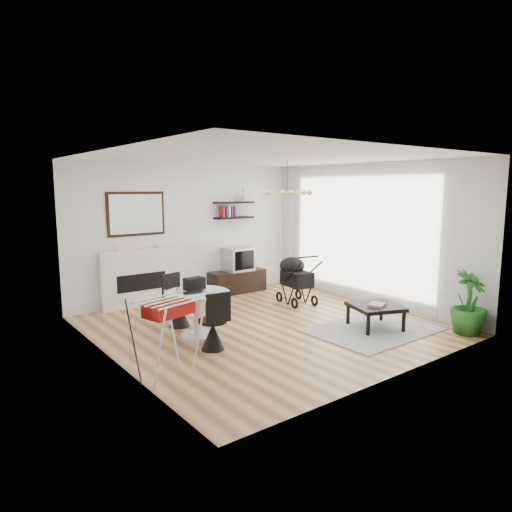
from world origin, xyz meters
TOP-DOWN VIEW (x-y plane):
  - floor at (0.00, 0.00)m, footprint 5.00×5.00m
  - ceiling at (0.00, 0.00)m, footprint 5.00×5.00m
  - wall_back at (0.00, 2.50)m, footprint 5.00×0.00m
  - wall_left at (-2.50, 0.00)m, footprint 0.00×5.00m
  - wall_right at (2.50, 0.00)m, footprint 0.00×5.00m
  - sheer_curtain at (2.40, 0.20)m, footprint 0.04×3.60m
  - fireplace at (-1.10, 2.42)m, footprint 1.50×0.17m
  - shelf_lower at (1.03, 2.37)m, footprint 0.90×0.25m
  - shelf_upper at (1.03, 2.37)m, footprint 0.90×0.25m
  - pendant_lamp at (0.70, 0.30)m, footprint 0.90×0.90m
  - tv_console at (1.03, 2.27)m, footprint 1.26×0.44m
  - crt_tv at (1.04, 2.27)m, footprint 0.58×0.50m
  - dining_table at (-1.16, 0.16)m, footprint 0.96×0.96m
  - laptop at (-1.25, 0.08)m, footprint 0.34×0.22m
  - black_bag at (-1.11, 0.33)m, footprint 0.32×0.21m
  - newspaper at (-0.96, 0.02)m, footprint 0.38×0.34m
  - drinking_glass at (-1.42, 0.26)m, footprint 0.05×0.05m
  - chair_far at (-1.12, 0.85)m, footprint 0.44×0.45m
  - chair_near at (-1.25, -0.42)m, footprint 0.40×0.42m
  - drying_rack at (-2.18, -0.88)m, footprint 0.76×0.73m
  - stroller at (1.41, 0.84)m, footprint 0.63×0.87m
  - rug at (1.24, -1.19)m, footprint 1.98×1.43m
  - coffee_table at (1.33, -1.15)m, footprint 0.94×0.94m
  - magazines at (1.28, -1.22)m, footprint 0.34×0.30m
  - potted_plant at (2.25, -2.18)m, footprint 0.58×0.58m

SIDE VIEW (x-z plane):
  - floor at x=0.00m, z-range 0.00..0.00m
  - rug at x=1.24m, z-range 0.00..0.01m
  - tv_console at x=1.03m, z-range 0.00..0.47m
  - chair_near at x=-1.25m, z-range -0.16..0.69m
  - chair_far at x=-1.12m, z-range -0.16..0.70m
  - coffee_table at x=1.33m, z-range 0.16..0.53m
  - magazines at x=1.28m, z-range 0.39..0.43m
  - stroller at x=1.41m, z-range -0.07..0.93m
  - dining_table at x=-1.16m, z-range 0.11..0.82m
  - potted_plant at x=2.25m, z-range 0.00..0.97m
  - drying_rack at x=-2.18m, z-range 0.02..0.98m
  - fireplace at x=-1.10m, z-range -0.39..1.77m
  - newspaper at x=-0.96m, z-range 0.71..0.71m
  - laptop at x=-1.25m, z-range 0.71..0.73m
  - crt_tv at x=1.04m, z-range 0.47..0.98m
  - drinking_glass at x=-1.42m, z-range 0.71..0.79m
  - black_bag at x=-1.11m, z-range 0.71..0.89m
  - wall_back at x=0.00m, z-range -1.15..3.85m
  - wall_left at x=-2.50m, z-range -1.15..3.85m
  - wall_right at x=2.50m, z-range -1.15..3.85m
  - sheer_curtain at x=2.40m, z-range 0.05..2.65m
  - shelf_lower at x=1.03m, z-range 1.58..1.62m
  - shelf_upper at x=1.03m, z-range 1.90..1.94m
  - pendant_lamp at x=0.70m, z-range 2.10..2.20m
  - ceiling at x=0.00m, z-range 2.70..2.70m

